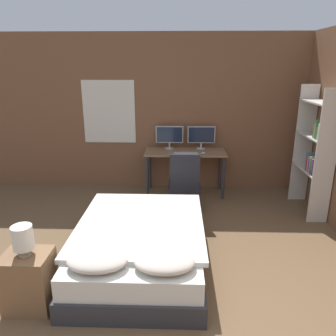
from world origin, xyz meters
name	(u,v)px	position (x,y,z in m)	size (l,w,h in m)	color
wall_back	(189,114)	(-0.01, 3.65, 1.35)	(12.00, 0.08, 2.70)	brown
bed	(140,246)	(-0.60, 1.09, 0.25)	(1.40, 1.91, 0.57)	#2D2D33
nightstand	(29,281)	(-1.56, 0.41, 0.28)	(0.43, 0.36, 0.55)	brown
bedside_lamp	(23,238)	(-1.56, 0.41, 0.72)	(0.18, 0.18, 0.28)	gray
desk	(185,157)	(-0.07, 3.29, 0.66)	(1.37, 0.58, 0.77)	#846042
monitor_left	(170,136)	(-0.35, 3.48, 1.00)	(0.48, 0.16, 0.39)	#B7B7BC
monitor_right	(201,136)	(0.21, 3.48, 1.00)	(0.48, 0.16, 0.39)	#B7B7BC
keyboard	(186,153)	(-0.07, 3.11, 0.78)	(0.39, 0.13, 0.02)	#B7B7BC
computer_mouse	(203,153)	(0.22, 3.11, 0.79)	(0.07, 0.05, 0.04)	#B7B7BC
office_chair	(184,189)	(-0.09, 2.54, 0.38)	(0.52, 0.52, 0.96)	black
bookshelf	(317,148)	(1.82, 2.58, 1.02)	(0.29, 0.86, 1.90)	beige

